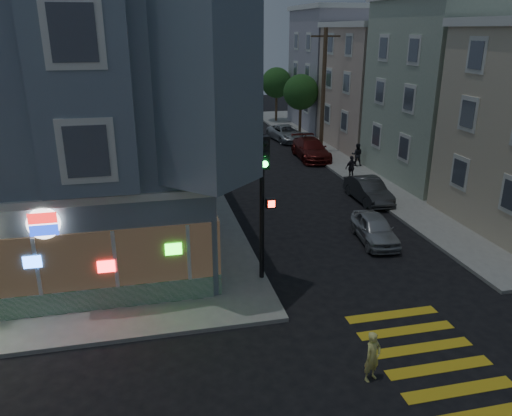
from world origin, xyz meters
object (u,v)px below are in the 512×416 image
object	(u,v)px
utility_pole	(323,90)
pedestrian_a	(357,155)
parked_car_c	(311,149)
parked_car_b	(368,190)
running_child	(373,357)
street_tree_near	(301,92)
fire_hydrant	(366,182)
pedestrian_b	(351,168)
street_tree_far	(277,83)
parked_car_a	(375,229)
traffic_signal	(264,184)
parked_car_d	(286,133)

from	to	relation	value
utility_pole	pedestrian_a	world-z (taller)	utility_pole
pedestrian_a	parked_car_c	size ratio (longest dim) A/B	0.30
parked_car_b	running_child	bearing A→B (deg)	-114.72
utility_pole	street_tree_near	bearing A→B (deg)	88.09
street_tree_near	fire_hydrant	distance (m)	16.09
running_child	parked_car_b	size ratio (longest dim) A/B	0.37
street_tree_near	pedestrian_b	bearing A→B (deg)	-93.81
utility_pole	running_child	bearing A→B (deg)	-106.79
pedestrian_a	pedestrian_b	distance (m)	3.47
street_tree_near	street_tree_far	xyz separation A→B (m)	(0.00, 8.00, 0.00)
street_tree_far	parked_car_a	size ratio (longest dim) A/B	1.46
traffic_signal	parked_car_b	bearing A→B (deg)	43.45
parked_car_a	parked_car_d	xyz separation A→B (m)	(2.10, 21.53, 0.04)
utility_pole	parked_car_d	bearing A→B (deg)	104.54
street_tree_near	running_child	bearing A→B (deg)	-104.05
street_tree_near	running_child	distance (m)	32.33
utility_pole	fire_hydrant	xyz separation A→B (m)	(-0.70, -9.71, -4.19)
utility_pole	parked_car_a	size ratio (longest dim) A/B	2.49
pedestrian_b	parked_car_a	distance (m)	9.42
running_child	fire_hydrant	distance (m)	16.97
street_tree_far	traffic_signal	distance (m)	34.44
utility_pole	parked_car_a	distance (m)	17.37
pedestrian_b	parked_car_d	world-z (taller)	pedestrian_b
utility_pole	parked_car_b	xyz separation A→B (m)	(-1.30, -11.32, -4.14)
fire_hydrant	parked_car_a	bearing A→B (deg)	-111.64
utility_pole	street_tree_near	size ratio (longest dim) A/B	1.70
street_tree_near	traffic_signal	distance (m)	26.83
street_tree_near	pedestrian_b	world-z (taller)	street_tree_near
utility_pole	parked_car_d	world-z (taller)	utility_pole
street_tree_far	running_child	xyz separation A→B (m)	(-7.81, -39.21, -3.21)
pedestrian_b	traffic_signal	world-z (taller)	traffic_signal
running_child	traffic_signal	distance (m)	7.01
running_child	parked_car_a	xyz separation A→B (m)	(4.21, 8.69, -0.11)
pedestrian_a	parked_car_b	size ratio (longest dim) A/B	0.39
pedestrian_a	parked_car_d	bearing A→B (deg)	-53.48
parked_car_b	parked_car_d	xyz separation A→B (m)	(0.00, 16.33, 0.00)
pedestrian_a	parked_car_b	xyz separation A→B (m)	(-2.30, -6.85, -0.27)
running_child	pedestrian_b	bearing A→B (deg)	46.42
running_child	pedestrian_a	size ratio (longest dim) A/B	0.95
parked_car_c	street_tree_near	bearing A→B (deg)	81.17
traffic_signal	fire_hydrant	xyz separation A→B (m)	(8.48, 9.43, -3.27)
parked_car_b	pedestrian_b	bearing A→B (deg)	80.77
street_tree_far	parked_car_d	bearing A→B (deg)	-99.47
running_child	fire_hydrant	size ratio (longest dim) A/B	1.69
pedestrian_b	parked_car_a	world-z (taller)	pedestrian_b
pedestrian_b	traffic_signal	bearing A→B (deg)	40.40
running_child	parked_car_c	size ratio (longest dim) A/B	0.29
utility_pole	parked_car_d	xyz separation A→B (m)	(-1.30, 5.01, -4.14)
parked_car_c	parked_car_d	distance (m)	6.45
running_child	pedestrian_a	distance (m)	22.45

